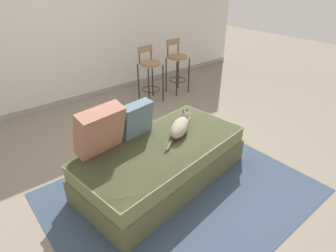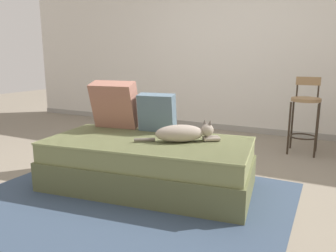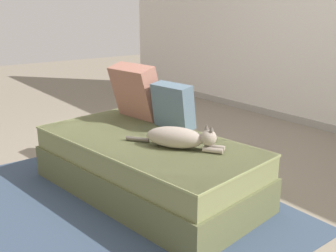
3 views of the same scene
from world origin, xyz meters
name	(u,v)px [view 1 (image 1 of 3)]	position (x,y,z in m)	size (l,w,h in m)	color
ground_plane	(142,161)	(0.00, 0.00, 0.00)	(16.00, 16.00, 0.00)	slate
wall_back_panel	(54,23)	(0.00, 2.25, 1.30)	(8.00, 0.10, 2.60)	silver
wall_baseboard_trim	(69,100)	(0.00, 2.20, 0.04)	(8.00, 0.02, 0.09)	gray
area_rug	(181,192)	(0.00, -0.70, 0.00)	(2.52, 1.99, 0.01)	#334256
couch	(163,161)	(0.00, -0.40, 0.22)	(1.92, 1.12, 0.44)	brown
throw_pillow_corner	(100,130)	(-0.54, -0.13, 0.68)	(0.49, 0.34, 0.48)	#936051
throw_pillow_middle	(136,119)	(-0.09, -0.07, 0.63)	(0.38, 0.22, 0.37)	#4C6070
cat	(180,126)	(0.31, -0.32, 0.51)	(0.67, 0.44, 0.19)	gray
bar_stool_near_window	(150,71)	(1.15, 1.39, 0.53)	(0.34, 0.34, 0.92)	#2D2319
bar_stool_by_doorway	(177,63)	(1.75, 1.40, 0.55)	(0.34, 0.34, 0.95)	#2D2319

